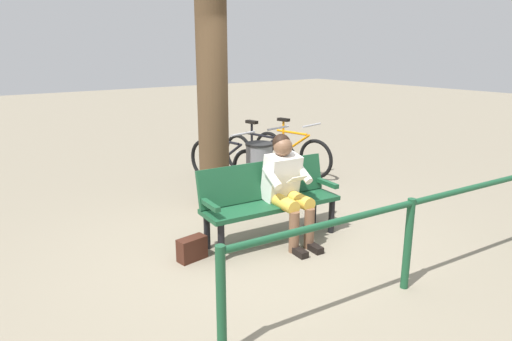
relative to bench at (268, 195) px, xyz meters
name	(u,v)px	position (x,y,z in m)	size (l,w,h in m)	color
ground_plane	(263,251)	(0.26, 0.25, -0.51)	(40.00, 40.00, 0.00)	gray
bench	(268,195)	(0.00, 0.00, 0.00)	(1.64, 0.63, 0.87)	#194C2D
person_reading	(287,184)	(-0.12, 0.18, 0.16)	(0.52, 0.79, 1.20)	white
handbag	(192,249)	(0.97, -0.01, -0.39)	(0.30, 0.14, 0.24)	#3F1E14
tree_trunk	(212,65)	(-0.07, -1.27, 1.38)	(0.40, 0.40, 3.77)	#4C3823
litter_bin	(259,171)	(-0.77, -1.20, -0.10)	(0.39, 0.39, 0.81)	slate
bicycle_blue	(291,153)	(-2.05, -1.99, -0.15)	(0.51, 1.66, 0.94)	black
bicycle_orange	(260,156)	(-1.46, -2.10, -0.15)	(0.48, 1.67, 0.94)	black
bicycle_green	(225,163)	(-0.72, -2.03, -0.15)	(0.48, 1.67, 0.94)	black
railing_fence	(410,225)	(-0.30, 1.63, 0.10)	(3.76, 0.39, 0.85)	#194C2D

